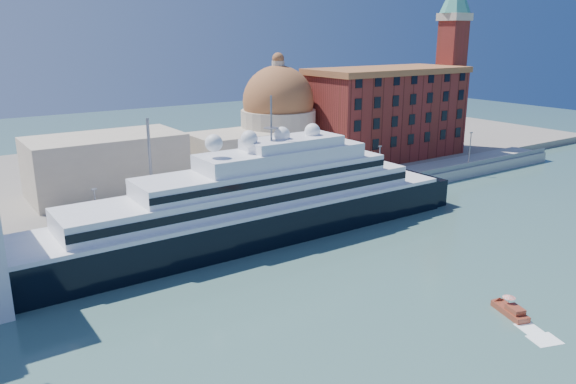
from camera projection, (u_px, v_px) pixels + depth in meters
ground at (374, 276)px, 80.93m from camera, size 400.00×400.00×0.00m
quay at (252, 209)px, 107.56m from camera, size 180.00×10.00×2.50m
land at (168, 169)px, 140.14m from camera, size 260.00×72.00×2.00m
quay_fence at (265, 205)px, 103.48m from camera, size 180.00×0.10×1.20m
superyacht at (226, 217)px, 91.57m from camera, size 93.80×13.00×28.03m
water_taxi at (511, 310)px, 69.56m from camera, size 3.46×5.71×2.57m
warehouse at (387, 112)px, 146.73m from camera, size 43.00×19.00×23.25m
campanile at (452, 52)px, 155.71m from camera, size 8.40×8.40×47.00m
church at (222, 138)px, 127.21m from camera, size 66.00×18.00×25.50m
lamp_posts at (194, 177)px, 96.94m from camera, size 120.80×2.40×18.00m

